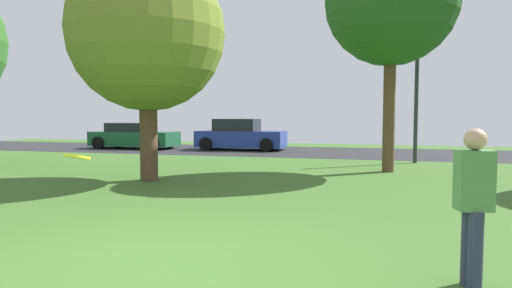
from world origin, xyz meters
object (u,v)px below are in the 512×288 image
Objects in this scene: frisbee_disc at (77,157)px; parked_car_blue at (240,136)px; person_thrower at (473,202)px; parked_car_green at (134,136)px; oak_tree_left at (147,34)px; oak_tree_center at (391,0)px; street_lamp_post at (416,100)px.

parked_car_blue reaches higher than frisbee_disc.
frisbee_disc is (-3.92, -0.68, 0.40)m from person_thrower.
frisbee_disc is 18.40m from parked_car_green.
oak_tree_left is 12.12m from parked_car_green.
parked_car_green is 5.64m from parked_car_blue.
parked_car_blue is (-3.35, 16.59, -0.56)m from frisbee_disc.
person_thrower is 4.00m from frisbee_disc.
person_thrower is 4.73× the size of frisbee_disc.
person_thrower is at bearing -50.03° from parked_car_green.
oak_tree_left is 1.34× the size of parked_car_blue.
person_thrower is (0.47, -9.00, -4.23)m from oak_tree_center.
person_thrower is at bearing 9.88° from frisbee_disc.
oak_tree_left is 10.84m from parked_car_blue.
parked_car_blue is at bearing -75.31° from person_thrower.
parked_car_blue is (-0.72, 10.37, -3.08)m from oak_tree_left.
parked_car_green is 0.98× the size of street_lamp_post.
oak_tree_center is 1.63× the size of parked_car_blue.
person_thrower is 20.06m from parked_car_green.
person_thrower is at bearing -92.66° from street_lamp_post.
parked_car_green is 1.02× the size of parked_car_blue.
street_lamp_post is (7.10, 6.28, -1.53)m from oak_tree_left.
oak_tree_center is 1.22× the size of oak_tree_left.
frisbee_disc is 0.07× the size of street_lamp_post.
parked_car_blue is 8.96m from street_lamp_post.
person_thrower reaches higher than frisbee_disc.
oak_tree_center is at bearing -109.92° from street_lamp_post.
oak_tree_center reaches higher than street_lamp_post.
frisbee_disc is at bearing -67.09° from oak_tree_left.
oak_tree_center is 1.60× the size of parked_car_green.
frisbee_disc is (2.63, -6.22, -2.52)m from oak_tree_left.
street_lamp_post reaches higher than parked_car_green.
oak_tree_left reaches higher than parked_car_blue.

